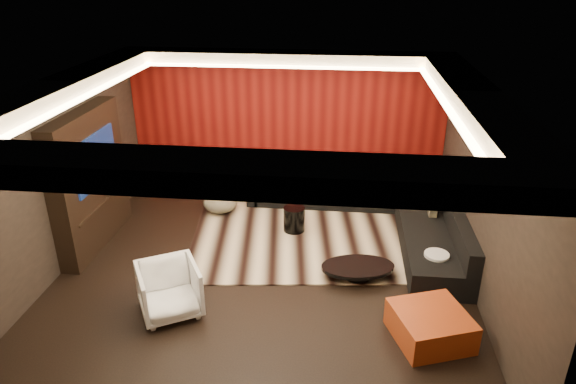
# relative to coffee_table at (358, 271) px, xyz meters

# --- Properties ---
(floor) EXTENTS (6.00, 6.00, 0.02)m
(floor) POSITION_rel_coffee_table_xyz_m (-1.39, 0.01, -0.12)
(floor) COLOR black
(floor) RESTS_ON ground
(ceiling) EXTENTS (6.00, 6.00, 0.02)m
(ceiling) POSITION_rel_coffee_table_xyz_m (-1.39, 0.01, 2.70)
(ceiling) COLOR silver
(ceiling) RESTS_ON ground
(wall_back) EXTENTS (6.00, 0.02, 2.80)m
(wall_back) POSITION_rel_coffee_table_xyz_m (-1.39, 3.02, 1.29)
(wall_back) COLOR black
(wall_back) RESTS_ON ground
(wall_left) EXTENTS (0.02, 6.00, 2.80)m
(wall_left) POSITION_rel_coffee_table_xyz_m (-4.40, 0.01, 1.29)
(wall_left) COLOR black
(wall_left) RESTS_ON ground
(wall_right) EXTENTS (0.02, 6.00, 2.80)m
(wall_right) POSITION_rel_coffee_table_xyz_m (1.62, 0.01, 1.29)
(wall_right) COLOR black
(wall_right) RESTS_ON ground
(red_feature_wall) EXTENTS (5.98, 0.05, 2.78)m
(red_feature_wall) POSITION_rel_coffee_table_xyz_m (-1.39, 2.98, 1.29)
(red_feature_wall) COLOR #6B0C0A
(red_feature_wall) RESTS_ON ground
(soffit_back) EXTENTS (6.00, 0.60, 0.22)m
(soffit_back) POSITION_rel_coffee_table_xyz_m (-1.39, 2.71, 2.58)
(soffit_back) COLOR silver
(soffit_back) RESTS_ON ground
(soffit_front) EXTENTS (6.00, 0.60, 0.22)m
(soffit_front) POSITION_rel_coffee_table_xyz_m (-1.39, -2.69, 2.58)
(soffit_front) COLOR silver
(soffit_front) RESTS_ON ground
(soffit_left) EXTENTS (0.60, 4.80, 0.22)m
(soffit_left) POSITION_rel_coffee_table_xyz_m (-4.09, 0.01, 2.58)
(soffit_left) COLOR silver
(soffit_left) RESTS_ON ground
(soffit_right) EXTENTS (0.60, 4.80, 0.22)m
(soffit_right) POSITION_rel_coffee_table_xyz_m (1.31, 0.01, 2.58)
(soffit_right) COLOR silver
(soffit_right) RESTS_ON ground
(cove_back) EXTENTS (4.80, 0.08, 0.04)m
(cove_back) POSITION_rel_coffee_table_xyz_m (-1.39, 2.37, 2.49)
(cove_back) COLOR #FFD899
(cove_back) RESTS_ON ground
(cove_front) EXTENTS (4.80, 0.08, 0.04)m
(cove_front) POSITION_rel_coffee_table_xyz_m (-1.39, -2.35, 2.49)
(cove_front) COLOR #FFD899
(cove_front) RESTS_ON ground
(cove_left) EXTENTS (0.08, 4.80, 0.04)m
(cove_left) POSITION_rel_coffee_table_xyz_m (-3.75, 0.01, 2.49)
(cove_left) COLOR #FFD899
(cove_left) RESTS_ON ground
(cove_right) EXTENTS (0.08, 4.80, 0.04)m
(cove_right) POSITION_rel_coffee_table_xyz_m (0.97, 0.01, 2.49)
(cove_right) COLOR #FFD899
(cove_right) RESTS_ON ground
(tv_surround) EXTENTS (0.30, 2.00, 2.20)m
(tv_surround) POSITION_rel_coffee_table_xyz_m (-4.24, 0.61, 0.99)
(tv_surround) COLOR black
(tv_surround) RESTS_ON ground
(tv_screen) EXTENTS (0.04, 1.30, 0.80)m
(tv_screen) POSITION_rel_coffee_table_xyz_m (-4.08, 0.61, 1.34)
(tv_screen) COLOR black
(tv_screen) RESTS_ON ground
(tv_shelf) EXTENTS (0.04, 1.60, 0.04)m
(tv_shelf) POSITION_rel_coffee_table_xyz_m (-4.08, 0.61, 0.59)
(tv_shelf) COLOR black
(tv_shelf) RESTS_ON ground
(rug) EXTENTS (4.32, 3.44, 0.02)m
(rug) POSITION_rel_coffee_table_xyz_m (-0.74, 1.21, -0.10)
(rug) COLOR beige
(rug) RESTS_ON floor
(coffee_table) EXTENTS (1.24, 1.24, 0.18)m
(coffee_table) POSITION_rel_coffee_table_xyz_m (0.00, 0.00, 0.00)
(coffee_table) COLOR black
(coffee_table) RESTS_ON rug
(drum_stool) EXTENTS (0.45, 0.45, 0.43)m
(drum_stool) POSITION_rel_coffee_table_xyz_m (-1.06, 1.31, 0.12)
(drum_stool) COLOR black
(drum_stool) RESTS_ON rug
(striped_pouf) EXTENTS (0.67, 0.67, 0.34)m
(striped_pouf) POSITION_rel_coffee_table_xyz_m (-2.49, 1.89, 0.08)
(striped_pouf) COLOR beige
(striped_pouf) RESTS_ON rug
(white_side_table) EXTENTS (0.37, 0.37, 0.44)m
(white_side_table) POSITION_rel_coffee_table_xyz_m (1.11, 0.05, 0.11)
(white_side_table) COLOR white
(white_side_table) RESTS_ON floor
(orange_ottoman) EXTENTS (1.08, 1.08, 0.38)m
(orange_ottoman) POSITION_rel_coffee_table_xyz_m (0.86, -1.25, 0.08)
(orange_ottoman) COLOR #A14714
(orange_ottoman) RESTS_ON floor
(armchair) EXTENTS (1.03, 1.04, 0.70)m
(armchair) POSITION_rel_coffee_table_xyz_m (-2.46, -1.10, 0.24)
(armchair) COLOR white
(armchair) RESTS_ON floor
(sectional_sofa) EXTENTS (3.65, 3.50, 0.75)m
(sectional_sofa) POSITION_rel_coffee_table_xyz_m (0.34, 1.87, 0.15)
(sectional_sofa) COLOR black
(sectional_sofa) RESTS_ON floor
(throw_pillows) EXTENTS (1.72, 1.66, 0.50)m
(throw_pillows) POSITION_rel_coffee_table_xyz_m (0.63, 2.17, 0.51)
(throw_pillows) COLOR tan
(throw_pillows) RESTS_ON sectional_sofa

